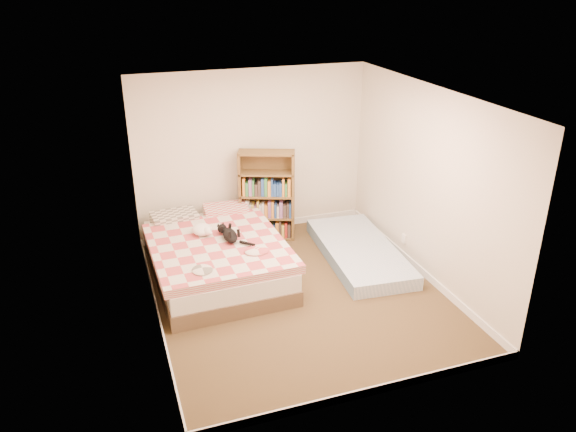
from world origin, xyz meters
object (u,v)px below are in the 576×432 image
object	(u,v)px
floor_mattress	(359,252)
black_cat	(230,234)
white_dog	(203,230)
bed	(215,255)
bookshelf	(267,205)

from	to	relation	value
floor_mattress	black_cat	xyz separation A→B (m)	(-1.84, 0.10, 0.52)
black_cat	white_dog	distance (m)	0.39
bed	floor_mattress	distance (m)	2.04
floor_mattress	white_dog	distance (m)	2.23
bookshelf	floor_mattress	size ratio (longest dim) A/B	0.65
white_dog	bookshelf	bearing A→B (deg)	50.56
bed	black_cat	size ratio (longest dim) A/B	3.46
floor_mattress	bookshelf	bearing A→B (deg)	137.65
bookshelf	black_cat	distance (m)	1.29
bookshelf	black_cat	world-z (taller)	bookshelf
bed	white_dog	world-z (taller)	white_dog
black_cat	white_dog	xyz separation A→B (m)	(-0.30, 0.24, 0.00)
black_cat	bed	bearing A→B (deg)	131.08
black_cat	floor_mattress	bearing A→B (deg)	-17.91
bookshelf	white_dog	distance (m)	1.35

